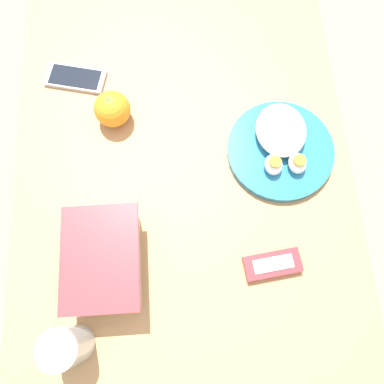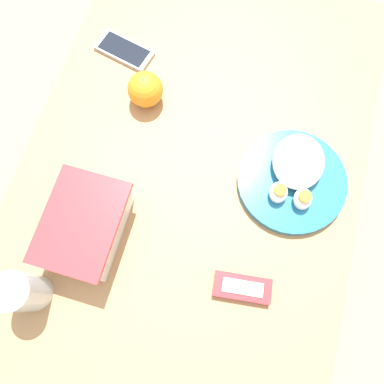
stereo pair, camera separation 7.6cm
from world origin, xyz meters
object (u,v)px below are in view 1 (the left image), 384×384
cell_phone (74,78)px  candy_bar (271,265)px  food_container (104,261)px  orange_fruit (111,109)px  rice_plate (279,145)px  drinking_glass (65,347)px

cell_phone → candy_bar: bearing=-138.6°
food_container → candy_bar: (-0.02, -0.32, -0.03)m
food_container → cell_phone: (0.43, 0.08, -0.03)m
orange_fruit → rice_plate: size_ratio=0.34×
cell_phone → drinking_glass: size_ratio=1.27×
orange_fruit → candy_bar: 0.47m
food_container → rice_plate: food_container is taller
candy_bar → cell_phone: (0.46, 0.40, -0.00)m
rice_plate → candy_bar: size_ratio=1.97×
rice_plate → drinking_glass: size_ratio=2.01×
orange_fruit → cell_phone: (0.11, 0.09, -0.03)m
orange_fruit → candy_bar: (-0.35, -0.31, -0.03)m
orange_fruit → food_container: bearing=177.5°
candy_bar → drinking_glass: drinking_glass is taller
candy_bar → cell_phone: size_ratio=0.80×
food_container → orange_fruit: size_ratio=2.48×
food_container → cell_phone: food_container is taller
orange_fruit → rice_plate: (-0.10, -0.36, -0.02)m
food_container → rice_plate: 0.44m
food_container → rice_plate: size_ratio=0.84×
food_container → candy_bar: bearing=-94.3°
food_container → cell_phone: 0.44m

